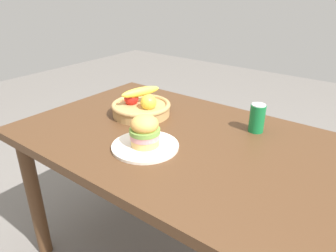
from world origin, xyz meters
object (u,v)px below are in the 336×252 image
soda_can (257,118)px  fruit_basket (141,106)px  sandwich (145,131)px  plate (145,146)px

soda_can → fruit_basket: bearing=-162.5°
sandwich → fruit_basket: bearing=134.5°
soda_can → fruit_basket: (-0.53, -0.17, -0.02)m
soda_can → fruit_basket: fruit_basket is taller
plate → soda_can: soda_can is taller
soda_can → sandwich: bearing=-125.1°
plate → sandwich: bearing=0.0°
fruit_basket → soda_can: bearing=17.5°
sandwich → fruit_basket: sandwich is taller
plate → sandwich: size_ratio=2.12×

